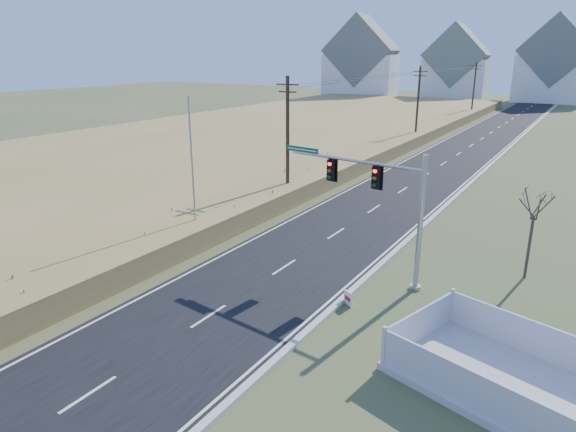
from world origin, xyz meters
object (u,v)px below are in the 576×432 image
at_px(fence_enclosure, 503,378).
at_px(open_sign, 348,298).
at_px(bare_tree, 536,203).
at_px(traffic_signal_mast, 385,200).
at_px(flagpole, 193,186).

height_order(fence_enclosure, open_sign, fence_enclosure).
distance_m(open_sign, bare_tree, 10.11).
bearing_deg(bare_tree, fence_enclosure, -86.42).
bearing_deg(traffic_signal_mast, open_sign, -85.53).
relative_size(flagpole, bare_tree, 1.77).
bearing_deg(traffic_signal_mast, fence_enclosure, -33.98).
bearing_deg(bare_tree, traffic_signal_mast, -147.46).
bearing_deg(flagpole, bare_tree, 14.55).
xyz_separation_m(open_sign, bare_tree, (6.19, 7.21, 3.45)).
relative_size(traffic_signal_mast, flagpole, 0.95).
distance_m(flagpole, bare_tree, 17.79).
bearing_deg(fence_enclosure, traffic_signal_mast, 154.76).
distance_m(fence_enclosure, open_sign, 7.25).
bearing_deg(open_sign, traffic_signal_mast, 117.74).
bearing_deg(flagpole, traffic_signal_mast, 3.26).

